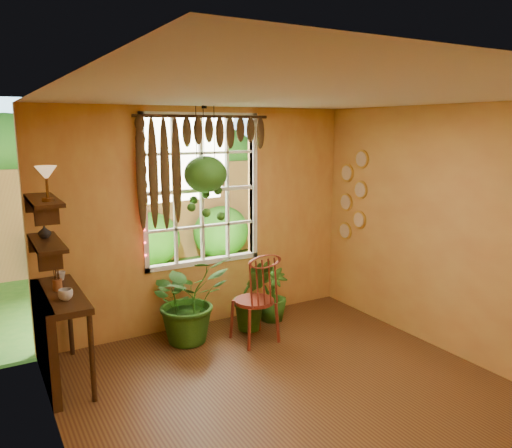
{
  "coord_description": "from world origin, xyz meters",
  "views": [
    {
      "loc": [
        -2.44,
        -3.29,
        2.46
      ],
      "look_at": [
        0.12,
        1.15,
        1.46
      ],
      "focal_mm": 35.0,
      "sensor_mm": 36.0,
      "label": 1
    }
  ],
  "objects_px": {
    "windsor_chair": "(256,312)",
    "hanging_basket": "(206,177)",
    "potted_plant_mid": "(253,294)",
    "counter_ledge": "(50,329)",
    "potted_plant_left": "(189,299)"
  },
  "relations": [
    {
      "from": "windsor_chair",
      "to": "hanging_basket",
      "type": "bearing_deg",
      "value": 116.35
    },
    {
      "from": "windsor_chair",
      "to": "potted_plant_mid",
      "type": "xyz_separation_m",
      "value": [
        0.14,
        0.32,
        0.09
      ]
    },
    {
      "from": "counter_ledge",
      "to": "windsor_chair",
      "type": "distance_m",
      "value": 2.21
    },
    {
      "from": "windsor_chair",
      "to": "potted_plant_mid",
      "type": "bearing_deg",
      "value": 62.42
    },
    {
      "from": "counter_ledge",
      "to": "potted_plant_mid",
      "type": "height_order",
      "value": "same"
    },
    {
      "from": "potted_plant_left",
      "to": "potted_plant_mid",
      "type": "distance_m",
      "value": 0.82
    },
    {
      "from": "potted_plant_left",
      "to": "potted_plant_mid",
      "type": "bearing_deg",
      "value": -5.82
    },
    {
      "from": "hanging_basket",
      "to": "potted_plant_left",
      "type": "bearing_deg",
      "value": -149.43
    },
    {
      "from": "counter_ledge",
      "to": "potted_plant_left",
      "type": "distance_m",
      "value": 1.55
    },
    {
      "from": "potted_plant_left",
      "to": "hanging_basket",
      "type": "xyz_separation_m",
      "value": [
        0.33,
        0.19,
        1.37
      ]
    },
    {
      "from": "potted_plant_mid",
      "to": "hanging_basket",
      "type": "bearing_deg",
      "value": 150.05
    },
    {
      "from": "windsor_chair",
      "to": "potted_plant_mid",
      "type": "relative_size",
      "value": 1.37
    },
    {
      "from": "windsor_chair",
      "to": "potted_plant_left",
      "type": "distance_m",
      "value": 0.79
    },
    {
      "from": "counter_ledge",
      "to": "potted_plant_left",
      "type": "bearing_deg",
      "value": 8.92
    },
    {
      "from": "potted_plant_mid",
      "to": "hanging_basket",
      "type": "relative_size",
      "value": 0.67
    }
  ]
}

